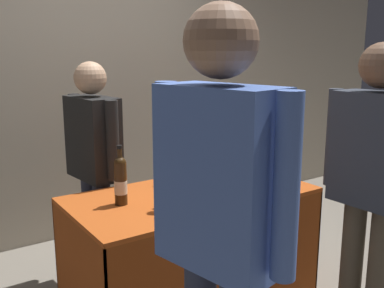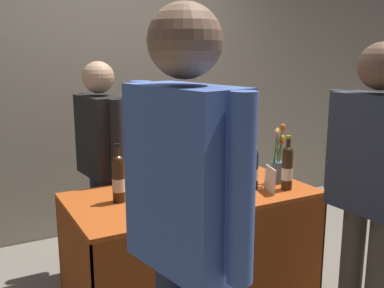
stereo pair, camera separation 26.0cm
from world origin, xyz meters
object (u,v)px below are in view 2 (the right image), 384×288
at_px(wine_glass_near_vendor, 230,178).
at_px(flower_vase, 278,164).
at_px(featured_wine_bottle, 206,155).
at_px(taster_foreground_right, 185,213).
at_px(display_bottle_0, 178,162).
at_px(wine_glass_mid, 155,195).
at_px(vendor_presenter, 102,154).
at_px(tasting_table, 192,230).

height_order(wine_glass_near_vendor, flower_vase, flower_vase).
height_order(featured_wine_bottle, taster_foreground_right, taster_foreground_right).
height_order(display_bottle_0, wine_glass_mid, display_bottle_0).
height_order(vendor_presenter, taster_foreground_right, taster_foreground_right).
relative_size(tasting_table, wine_glass_near_vendor, 10.68).
distance_m(vendor_presenter, taster_foreground_right, 1.65).
distance_m(tasting_table, wine_glass_near_vendor, 0.41).
bearing_deg(wine_glass_mid, flower_vase, 5.56).
relative_size(featured_wine_bottle, wine_glass_near_vendor, 2.47).
xyz_separation_m(flower_vase, vendor_presenter, (-0.94, 0.74, 0.02)).
distance_m(flower_vase, taster_foreground_right, 1.45).
relative_size(wine_glass_near_vendor, flower_vase, 0.35).
height_order(tasting_table, taster_foreground_right, taster_foreground_right).
relative_size(tasting_table, featured_wine_bottle, 4.32).
distance_m(featured_wine_bottle, display_bottle_0, 0.24).
distance_m(display_bottle_0, taster_foreground_right, 1.34).
relative_size(featured_wine_bottle, wine_glass_mid, 2.85).
bearing_deg(wine_glass_near_vendor, vendor_presenter, 124.19).
relative_size(display_bottle_0, flower_vase, 0.84).
height_order(flower_vase, vendor_presenter, vendor_presenter).
xyz_separation_m(tasting_table, taster_foreground_right, (-0.55, -0.97, 0.54)).
height_order(featured_wine_bottle, flower_vase, flower_vase).
bearing_deg(display_bottle_0, vendor_presenter, 131.53).
height_order(tasting_table, featured_wine_bottle, featured_wine_bottle).
bearing_deg(tasting_table, taster_foreground_right, -119.53).
distance_m(featured_wine_bottle, wine_glass_mid, 0.72).
bearing_deg(featured_wine_bottle, vendor_presenter, 148.06).
relative_size(flower_vase, taster_foreground_right, 0.22).
bearing_deg(wine_glass_near_vendor, tasting_table, 143.46).
height_order(featured_wine_bottle, display_bottle_0, featured_wine_bottle).
bearing_deg(featured_wine_bottle, taster_foreground_right, -122.95).
bearing_deg(taster_foreground_right, tasting_table, -40.46).
bearing_deg(vendor_presenter, wine_glass_mid, -3.27).
bearing_deg(wine_glass_mid, display_bottle_0, 50.27).
xyz_separation_m(wine_glass_mid, vendor_presenter, (-0.04, 0.82, 0.06)).
distance_m(tasting_table, vendor_presenter, 0.84).
bearing_deg(display_bottle_0, featured_wine_bottle, 9.95).
distance_m(tasting_table, featured_wine_bottle, 0.54).
height_order(wine_glass_near_vendor, wine_glass_mid, wine_glass_near_vendor).
height_order(display_bottle_0, taster_foreground_right, taster_foreground_right).
distance_m(featured_wine_bottle, vendor_presenter, 0.72).
xyz_separation_m(wine_glass_near_vendor, vendor_presenter, (-0.53, 0.79, 0.04)).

